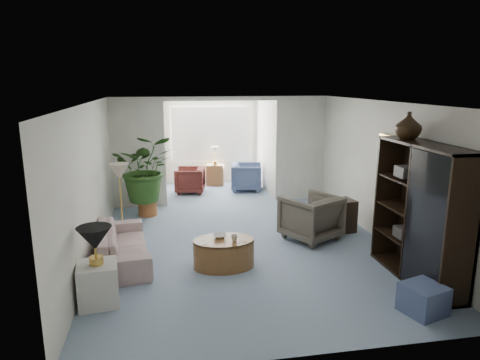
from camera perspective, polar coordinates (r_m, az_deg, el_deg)
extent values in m
plane|color=#8A9DB7|center=(7.52, 0.81, -9.22)|extent=(6.00, 6.00, 0.00)
plane|color=#8A9DB7|center=(11.38, -3.10, -1.52)|extent=(2.60, 2.60, 0.00)
cube|color=white|center=(9.98, -13.31, 3.44)|extent=(1.20, 0.12, 2.50)
cube|color=white|center=(10.47, 7.97, 4.10)|extent=(1.20, 0.12, 2.50)
cube|color=white|center=(9.93, -2.48, 10.70)|extent=(2.60, 0.12, 0.10)
cube|color=white|center=(12.17, -3.82, 6.13)|extent=(2.20, 0.02, 1.50)
cube|color=white|center=(12.14, -3.80, 6.11)|extent=(2.20, 0.02, 1.50)
cube|color=beige|center=(7.81, 19.06, 3.87)|extent=(0.04, 0.50, 0.40)
imported|color=#BFB3A2|center=(7.23, -15.21, -8.24)|extent=(0.98, 1.99, 0.56)
cube|color=silver|center=(6.02, -18.23, -12.91)|extent=(0.56, 0.56, 0.55)
cone|color=black|center=(5.78, -18.67, -7.32)|extent=(0.44, 0.44, 0.30)
cone|color=beige|center=(8.06, -15.67, 1.11)|extent=(0.36, 0.36, 0.28)
cylinder|color=brown|center=(6.80, -2.14, -9.64)|extent=(0.99, 0.99, 0.45)
imported|color=silver|center=(6.79, -2.70, -7.39)|extent=(0.22, 0.22, 0.05)
imported|color=beige|center=(6.63, -0.74, -7.70)|extent=(0.11, 0.11, 0.10)
imported|color=#595246|center=(7.99, 9.33, -4.87)|extent=(1.21, 1.22, 0.83)
cube|color=black|center=(8.54, 13.09, -4.60)|extent=(0.58, 0.49, 0.62)
cube|color=black|center=(6.66, 22.75, -4.09)|extent=(0.48, 1.80, 2.00)
imported|color=black|center=(6.85, 21.37, 6.74)|extent=(0.38, 0.38, 0.40)
cube|color=#4D5B85|center=(6.02, 23.08, -14.28)|extent=(0.58, 0.58, 0.37)
cylinder|color=#99572C|center=(9.54, -12.11, -3.64)|extent=(0.40, 0.40, 0.32)
imported|color=#294F1B|center=(9.34, -12.36, 1.52)|extent=(1.29, 1.12, 1.43)
imported|color=#4D5B85|center=(11.42, 0.89, 0.41)|extent=(0.93, 0.92, 0.72)
imported|color=#55221D|center=(11.24, -6.64, -0.02)|extent=(0.86, 0.84, 0.67)
cube|color=brown|center=(12.05, -3.30, 0.69)|extent=(0.53, 0.45, 0.57)
cube|color=#322F2D|center=(6.92, 21.13, -6.46)|extent=(0.30, 0.26, 0.16)
cube|color=#4E4B48|center=(6.44, 23.44, -3.88)|extent=(0.30, 0.26, 0.16)
cube|color=#4C4B48|center=(6.77, 21.30, 1.03)|extent=(0.30, 0.26, 0.16)
cube|color=black|center=(6.34, 24.62, -8.56)|extent=(0.30, 0.26, 0.16)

